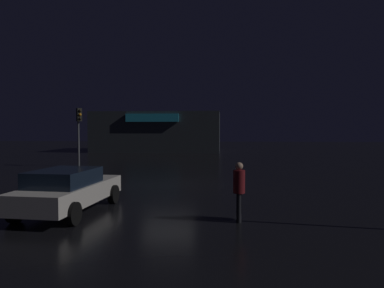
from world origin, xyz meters
name	(u,v)px	position (x,y,z in m)	size (l,w,h in m)	color
ground_plane	(169,184)	(0.00, 0.00, 0.00)	(120.00, 120.00, 0.00)	black
store_building	(159,132)	(-5.12, 26.12, 2.36)	(14.86, 9.02, 4.71)	#33383D
traffic_signal_opposite	(79,124)	(-7.53, 7.40, 3.04)	(0.42, 0.42, 4.17)	#595B60
car_near	(68,189)	(-2.34, -5.95, 0.75)	(2.25, 4.64, 1.41)	silver
pedestrian	(239,187)	(3.06, -6.66, 1.01)	(0.38, 0.38, 1.73)	black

